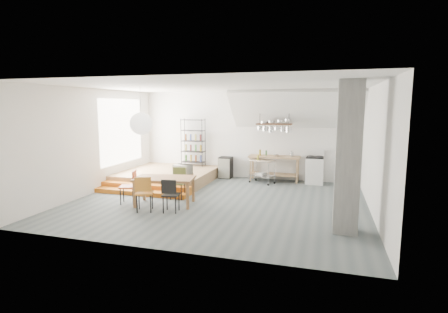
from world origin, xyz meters
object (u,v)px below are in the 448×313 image
(stove, at_px, (314,170))
(mini_fridge, at_px, (226,167))
(dining_table, at_px, (165,180))
(rolling_cart, at_px, (262,168))

(stove, relative_size, mini_fridge, 1.49)
(dining_table, distance_m, rolling_cart, 3.97)
(stove, relative_size, dining_table, 0.68)
(stove, xyz_separation_m, rolling_cart, (-1.75, -0.46, 0.05))
(rolling_cart, distance_m, mini_fridge, 1.56)
(stove, bearing_deg, dining_table, -134.73)
(mini_fridge, bearing_deg, dining_table, -98.71)
(stove, xyz_separation_m, mini_fridge, (-3.22, 0.04, -0.09))
(dining_table, bearing_deg, mini_fridge, 71.18)
(stove, bearing_deg, mini_fridge, 179.22)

